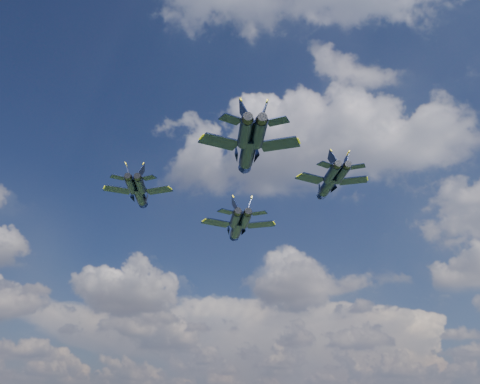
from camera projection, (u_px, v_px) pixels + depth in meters
name	position (u px, v px, depth m)	size (l,w,h in m)	color
jet_lead	(237.00, 228.00, 101.74)	(13.03, 17.85, 4.27)	black
jet_left	(140.00, 195.00, 85.07)	(10.22, 14.07, 3.32)	black
jet_right	(328.00, 185.00, 88.88)	(11.32, 15.49, 3.71)	black
jet_slot	(248.00, 152.00, 70.68)	(12.32, 17.02, 4.05)	black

